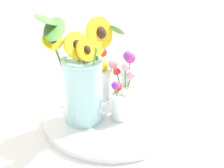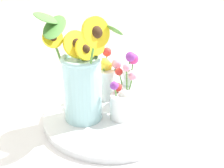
% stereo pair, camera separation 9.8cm
% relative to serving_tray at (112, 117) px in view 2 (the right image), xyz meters
% --- Properties ---
extents(ground_plane, '(6.00, 6.00, 0.00)m').
position_rel_serving_tray_xyz_m(ground_plane, '(0.04, -0.10, -0.01)').
color(ground_plane, silver).
extents(serving_tray, '(0.45, 0.45, 0.02)m').
position_rel_serving_tray_xyz_m(serving_tray, '(0.00, 0.00, 0.00)').
color(serving_tray, silver).
rests_on(serving_tray, ground_plane).
extents(mason_jar_sunflowers, '(0.24, 0.27, 0.36)m').
position_rel_serving_tray_xyz_m(mason_jar_sunflowers, '(-0.09, 0.05, 0.15)').
color(mason_jar_sunflowers, '#9ED1D6').
rests_on(mason_jar_sunflowers, serving_tray).
extents(vase_small_center, '(0.07, 0.07, 0.13)m').
position_rel_serving_tray_xyz_m(vase_small_center, '(0.00, -0.04, 0.06)').
color(vase_small_center, white).
rests_on(vase_small_center, serving_tray).
extents(vase_bulb_right, '(0.08, 0.08, 0.19)m').
position_rel_serving_tray_xyz_m(vase_bulb_right, '(0.08, 0.01, 0.08)').
color(vase_bulb_right, white).
rests_on(vase_bulb_right, serving_tray).
extents(vase_small_back, '(0.08, 0.09, 0.18)m').
position_rel_serving_tray_xyz_m(vase_small_back, '(0.06, 0.10, 0.09)').
color(vase_small_back, white).
rests_on(vase_small_back, serving_tray).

